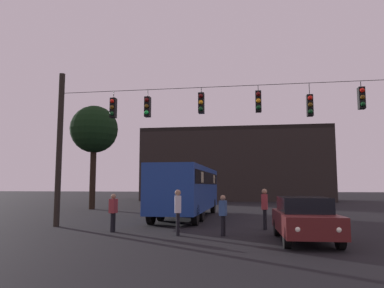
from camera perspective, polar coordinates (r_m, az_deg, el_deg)
ground_plane at (r=29.21m, az=7.31°, el=-10.19°), size 168.00×168.00×0.00m
overhead_signal_span at (r=16.62m, az=5.78°, el=2.07°), size 16.67×0.44×7.42m
city_bus at (r=22.43m, az=-0.67°, el=-6.61°), size 2.60×11.01×3.00m
car_near_right at (r=13.56m, az=17.03°, el=-10.96°), size 1.95×4.39×1.52m
pedestrian_crossing_left at (r=14.46m, az=4.83°, el=-10.62°), size 0.30×0.40×1.56m
pedestrian_crossing_center at (r=16.65m, az=11.22°, el=-9.46°), size 0.30×0.40×1.78m
pedestrian_crossing_right at (r=15.99m, az=-12.14°, el=-10.05°), size 0.28×0.39×1.58m
pedestrian_near_bus at (r=14.51m, az=-2.21°, el=-10.09°), size 0.32×0.41×1.77m
corner_building at (r=49.10m, az=6.74°, el=-3.30°), size 23.66×9.00×9.18m
tree_left_silhouette at (r=31.74m, az=-14.95°, el=2.09°), size 3.93×3.93×8.56m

